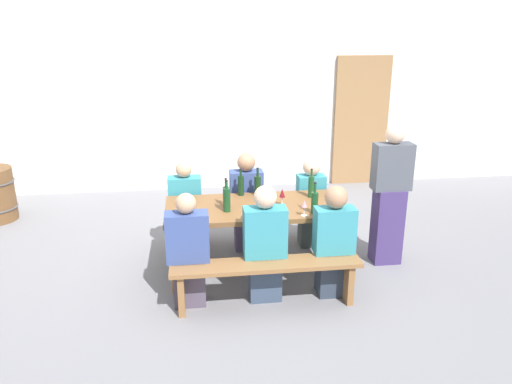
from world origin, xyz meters
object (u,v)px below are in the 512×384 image
bench_near (266,272)px  seated_guest_far_0 (186,210)px  wine_bottle_1 (226,196)px  seated_guest_near_1 (265,246)px  wine_glass_0 (270,194)px  bench_far (248,216)px  tasting_table (256,213)px  seated_guest_near_0 (188,253)px  seated_guest_near_2 (334,243)px  wine_bottle_4 (258,185)px  wine_bottle_5 (241,185)px  wine_bottle_0 (315,202)px  wooden_door (361,121)px  seated_guest_far_1 (246,204)px  wine_bottle_3 (227,199)px  wine_glass_1 (282,194)px  wine_glass_2 (304,205)px  seated_guest_far_2 (310,204)px  wine_bottle_2 (311,186)px  standing_host (390,198)px

bench_near → seated_guest_far_0: seated_guest_far_0 is taller
wine_bottle_1 → seated_guest_near_1: bearing=-62.4°
wine_glass_0 → bench_far: bearing=101.4°
wine_bottle_1 → seated_guest_far_0: (-0.43, 0.56, -0.35)m
tasting_table → bench_near: tasting_table is taller
seated_guest_near_0 → seated_guest_near_2: 1.40m
bench_far → wine_bottle_4: (0.06, -0.39, 0.52)m
wine_bottle_1 → wine_bottle_5: bearing=60.2°
bench_near → wine_bottle_5: size_ratio=5.84×
seated_guest_near_1 → bench_near: bearing=176.4°
tasting_table → bench_near: bearing=-90.0°
wine_bottle_0 → wine_glass_0: wine_bottle_0 is taller
bench_near → wine_bottle_4: (0.06, 1.08, 0.52)m
wooden_door → wine_bottle_1: bearing=-129.8°
wooden_door → seated_guest_near_1: wooden_door is taller
wine_bottle_0 → seated_guest_far_1: seated_guest_far_1 is taller
tasting_table → wine_bottle_3: (-0.31, -0.13, 0.21)m
wine_glass_0 → wine_glass_1: 0.12m
seated_guest_near_2 → seated_guest_far_0: (-1.43, 1.17, -0.02)m
wine_glass_2 → seated_guest_near_1: size_ratio=0.14×
wine_bottle_5 → seated_guest_near_0: (-0.60, -0.94, -0.35)m
tasting_table → wine_glass_2: wine_glass_2 is taller
wine_bottle_3 → seated_guest_far_2: 1.31m
wine_bottle_2 → seated_guest_near_0: seated_guest_near_0 is taller
wine_bottle_0 → seated_guest_near_0: seated_guest_near_0 is taller
bench_far → standing_host: bearing=-25.4°
tasting_table → wine_bottle_1: bearing=174.8°
wine_bottle_5 → seated_guest_far_0: bearing=160.1°
seated_guest_near_1 → seated_guest_far_0: bearing=32.8°
seated_guest_far_1 → bench_far: bearing=166.7°
wine_glass_2 → wine_glass_0: bearing=129.2°
bench_far → seated_guest_near_1: seated_guest_near_1 is taller
wine_bottle_5 → seated_guest_far_1: seated_guest_far_1 is taller
wine_bottle_4 → seated_guest_near_2: (0.62, -0.93, -0.33)m
bench_far → wine_bottle_4: wine_bottle_4 is taller
tasting_table → wine_glass_1: size_ratio=10.63×
seated_guest_far_1 → seated_guest_far_2: size_ratio=1.07×
wine_bottle_3 → wine_bottle_1: bearing=88.9°
wine_glass_2 → seated_guest_near_0: size_ratio=0.15×
wine_bottle_1 → seated_guest_near_1: 0.76m
wine_glass_0 → seated_guest_near_0: seated_guest_near_0 is taller
wine_glass_1 → standing_host: size_ratio=0.11×
wine_glass_0 → seated_guest_far_0: (-0.89, 0.59, -0.36)m
wine_glass_1 → seated_guest_near_2: seated_guest_near_2 is taller
tasting_table → wine_bottle_4: size_ratio=6.01×
wine_glass_1 → tasting_table: bearing=176.2°
wine_bottle_4 → wine_bottle_5: bearing=174.9°
seated_guest_far_0 → seated_guest_far_2: (1.47, 0.00, 0.01)m
wine_bottle_4 → seated_guest_near_1: size_ratio=0.27×
wooden_door → seated_guest_near_1: bearing=-120.9°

